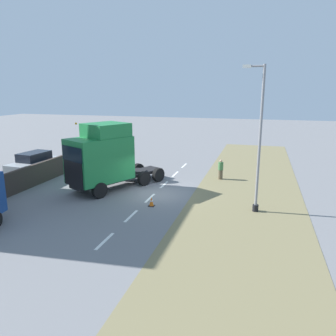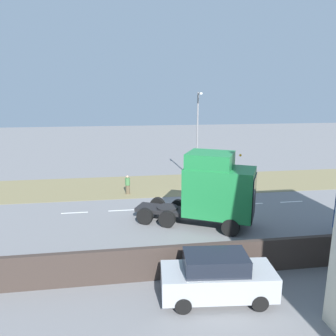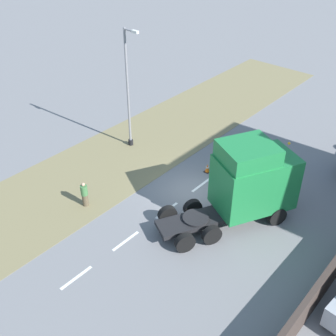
% 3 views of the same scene
% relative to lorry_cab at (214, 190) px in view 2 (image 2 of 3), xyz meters
% --- Properties ---
extents(ground_plane, '(120.00, 120.00, 0.00)m').
position_rel_lorry_cab_xyz_m(ground_plane, '(-3.57, -0.16, -2.33)').
color(ground_plane, slate).
rests_on(ground_plane, ground).
extents(grass_verge, '(7.00, 44.00, 0.01)m').
position_rel_lorry_cab_xyz_m(grass_verge, '(-9.57, -0.16, -2.32)').
color(grass_verge, olive).
rests_on(grass_verge, ground).
extents(lane_markings, '(0.16, 17.80, 0.00)m').
position_rel_lorry_cab_xyz_m(lane_markings, '(-3.57, -0.86, -2.32)').
color(lane_markings, white).
rests_on(lane_markings, ground).
extents(boundary_wall, '(0.25, 24.00, 1.55)m').
position_rel_lorry_cab_xyz_m(boundary_wall, '(5.43, -0.16, -1.55)').
color(boundary_wall, '#382D28').
rests_on(boundary_wall, ground).
extents(lorry_cab, '(5.45, 7.45, 4.76)m').
position_rel_lorry_cab_xyz_m(lorry_cab, '(0.00, 0.00, 0.00)').
color(lorry_cab, black).
rests_on(lorry_cab, ground).
extents(parked_car, '(2.20, 4.64, 1.95)m').
position_rel_lorry_cab_xyz_m(parked_car, '(7.17, -1.93, -1.37)').
color(parked_car, '#9EA3A8').
rests_on(parked_car, ground).
extents(lamp_post, '(1.29, 0.34, 8.12)m').
position_rel_lorry_cab_xyz_m(lamp_post, '(-10.10, 1.30, 1.43)').
color(lamp_post, black).
rests_on(lamp_post, ground).
extents(pedestrian, '(0.39, 0.39, 1.56)m').
position_rel_lorry_cab_xyz_m(pedestrian, '(-7.36, -5.10, -1.57)').
color(pedestrian, brown).
rests_on(pedestrian, ground).
extents(traffic_cone_lead, '(0.36, 0.36, 0.58)m').
position_rel_lorry_cab_xyz_m(traffic_cone_lead, '(-4.14, 2.11, -2.04)').
color(traffic_cone_lead, black).
rests_on(traffic_cone_lead, ground).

